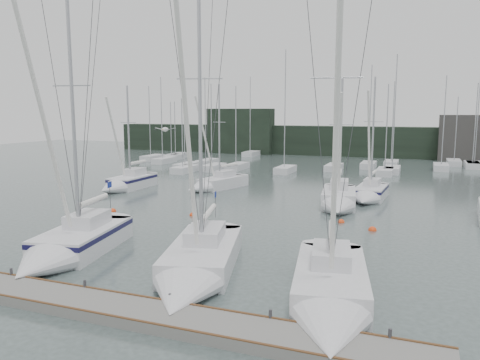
% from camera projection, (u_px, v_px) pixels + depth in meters
% --- Properties ---
extents(ground, '(160.00, 160.00, 0.00)m').
position_uv_depth(ground, '(176.00, 271.00, 22.31)').
color(ground, '#404E4C').
rests_on(ground, ground).
extents(dock, '(24.00, 2.00, 0.40)m').
position_uv_depth(dock, '(111.00, 308.00, 17.67)').
color(dock, slate).
rests_on(dock, ground).
extents(far_treeline, '(90.00, 4.00, 5.00)m').
position_uv_depth(far_treeline, '(355.00, 141.00, 79.11)').
color(far_treeline, black).
rests_on(far_treeline, ground).
extents(far_building_left, '(12.00, 3.00, 8.00)m').
position_uv_depth(far_building_left, '(240.00, 131.00, 84.22)').
color(far_building_left, black).
rests_on(far_building_left, ground).
extents(far_building_right, '(10.00, 3.00, 7.00)m').
position_uv_depth(far_building_right, '(474.00, 138.00, 70.66)').
color(far_building_right, '#3B3836').
rests_on(far_building_right, ground).
extents(mast_forest, '(59.68, 27.81, 14.89)m').
position_uv_depth(mast_forest, '(333.00, 165.00, 62.59)').
color(mast_forest, silver).
rests_on(mast_forest, ground).
extents(sailboat_near_left, '(4.68, 9.65, 14.99)m').
position_uv_depth(sailboat_near_left, '(67.00, 248.00, 23.99)').
color(sailboat_near_left, silver).
rests_on(sailboat_near_left, ground).
extents(sailboat_near_center, '(5.71, 10.93, 15.41)m').
position_uv_depth(sailboat_near_center, '(195.00, 270.00, 20.87)').
color(sailboat_near_center, silver).
rests_on(sailboat_near_center, ground).
extents(sailboat_near_right, '(4.55, 10.13, 14.98)m').
position_uv_depth(sailboat_near_right, '(331.00, 299.00, 17.61)').
color(sailboat_near_right, silver).
rests_on(sailboat_near_right, ground).
extents(sailboat_mid_a, '(2.57, 7.64, 10.80)m').
position_uv_depth(sailboat_mid_a, '(125.00, 184.00, 45.31)').
color(sailboat_mid_a, silver).
rests_on(sailboat_mid_a, ground).
extents(sailboat_mid_b, '(4.30, 7.80, 10.85)m').
position_uv_depth(sailboat_mid_b, '(213.00, 184.00, 45.38)').
color(sailboat_mid_b, silver).
rests_on(sailboat_mid_b, ground).
extents(sailboat_mid_c, '(3.68, 8.29, 10.84)m').
position_uv_depth(sailboat_mid_c, '(338.00, 201.00, 36.40)').
color(sailboat_mid_c, silver).
rests_on(sailboat_mid_c, ground).
extents(sailboat_mid_d, '(2.75, 6.90, 11.18)m').
position_uv_depth(sailboat_mid_d, '(369.00, 194.00, 39.79)').
color(sailboat_mid_d, silver).
rests_on(sailboat_mid_d, ground).
extents(buoy_a, '(0.47, 0.47, 0.47)m').
position_uv_depth(buoy_a, '(193.00, 216.00, 34.19)').
color(buoy_a, '#EF4315').
rests_on(buoy_a, ground).
extents(buoy_b, '(0.46, 0.46, 0.46)m').
position_uv_depth(buoy_b, '(341.00, 222.00, 32.09)').
color(buoy_b, '#EF4315').
rests_on(buoy_b, ground).
extents(buoy_c, '(0.50, 0.50, 0.50)m').
position_uv_depth(buoy_c, '(113.00, 212.00, 35.57)').
color(buoy_c, '#EF4315').
rests_on(buoy_c, ground).
extents(seagull, '(0.97, 0.43, 0.19)m').
position_uv_depth(seagull, '(165.00, 129.00, 20.38)').
color(seagull, white).
rests_on(seagull, ground).
extents(buoy_d, '(0.53, 0.53, 0.53)m').
position_uv_depth(buoy_d, '(372.00, 230.00, 29.92)').
color(buoy_d, '#EF4315').
rests_on(buoy_d, ground).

